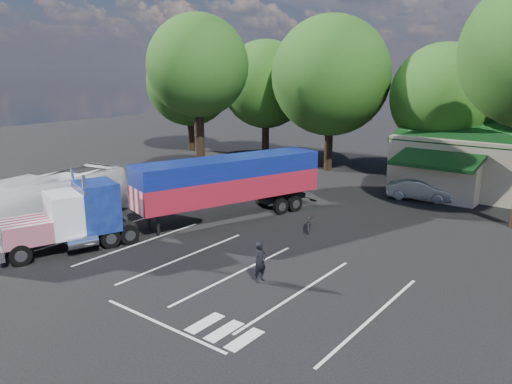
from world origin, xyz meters
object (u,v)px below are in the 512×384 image
Objects in this scene: bicycle at (309,222)px; tour_bus at (41,204)px; semi_truck at (193,188)px; woman at (260,262)px; silver_sedan at (420,190)px.

tour_bus is (-11.56, -9.00, 1.05)m from bicycle.
semi_truck is 10.43× the size of woman.
silver_sedan is (0.50, 17.14, -0.17)m from woman.
semi_truck reaches higher than bicycle.
woman is at bearing 163.76° from silver_sedan.
tour_bus is 23.73m from silver_sedan.
semi_truck is 1.67× the size of tour_bus.
silver_sedan is (14.00, 19.14, -0.82)m from tour_bus.
woman is 13.67m from tour_bus.
tour_bus reaches higher than bicycle.
semi_truck reaches higher than woman.
silver_sedan is at bearing 47.96° from bicycle.
tour_bus is at bearing -117.30° from semi_truck.
woman is 0.98× the size of bicycle.
silver_sedan is at bearing 45.19° from tour_bus.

